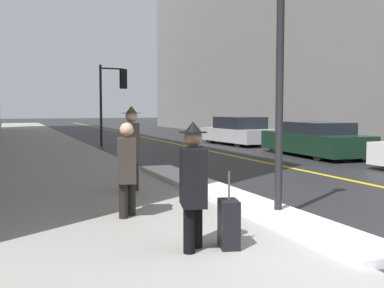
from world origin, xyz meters
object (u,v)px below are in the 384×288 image
pedestrian_trailing (193,181)px  pedestrian_with_shoulder_bag (127,165)px  parked_car_dark_green (314,140)px  lamp_post (280,50)px  parked_car_silver (239,132)px  rolling_suitcase (229,224)px  pedestrian_in_fedora (132,145)px  traffic_light_near (115,88)px

pedestrian_trailing → pedestrian_with_shoulder_bag: size_ratio=1.05×
pedestrian_with_shoulder_bag → parked_car_dark_green: (8.56, 7.12, -0.24)m
lamp_post → parked_car_silver: lamp_post is taller
pedestrian_with_shoulder_bag → lamp_post: bearing=83.4°
parked_car_silver → rolling_suitcase: size_ratio=4.66×
pedestrian_in_fedora → parked_car_silver: pedestrian_in_fedora is taller
pedestrian_trailing → parked_car_silver: 17.12m
pedestrian_in_fedora → pedestrian_with_shoulder_bag: bearing=-1.9°
traffic_light_near → pedestrian_trailing: bearing=-108.4°
lamp_post → pedestrian_with_shoulder_bag: lamp_post is taller
rolling_suitcase → parked_car_silver: bearing=166.8°
lamp_post → pedestrian_in_fedora: size_ratio=2.43×
traffic_light_near → pedestrian_trailing: traffic_light_near is taller
pedestrian_trailing → parked_car_silver: size_ratio=0.35×
pedestrian_trailing → pedestrian_in_fedora: 4.28m
pedestrian_in_fedora → lamp_post: bearing=41.6°
traffic_light_near → pedestrian_in_fedora: (-2.34, -12.43, -1.69)m
lamp_post → parked_car_dark_green: size_ratio=0.87×
pedestrian_with_shoulder_bag → parked_car_silver: size_ratio=0.34×
pedestrian_with_shoulder_bag → parked_car_silver: (8.50, 12.98, -0.21)m
lamp_post → pedestrian_with_shoulder_bag: (-2.22, 0.83, -1.78)m
pedestrian_in_fedora → rolling_suitcase: 4.36m
parked_car_dark_green → parked_car_silver: size_ratio=1.11×
pedestrian_trailing → pedestrian_in_fedora: pedestrian_in_fedora is taller
pedestrian_with_shoulder_bag → rolling_suitcase: 2.30m
pedestrian_with_shoulder_bag → pedestrian_in_fedora: (0.63, 2.21, 0.14)m
rolling_suitcase → pedestrian_trailing: bearing=-82.5°
pedestrian_trailing → pedestrian_with_shoulder_bag: bearing=-157.6°
pedestrian_with_shoulder_bag → rolling_suitcase: (0.75, -2.11, -0.52)m
traffic_light_near → pedestrian_with_shoulder_bag: bearing=-110.8°
parked_car_dark_green → traffic_light_near: bearing=39.4°
traffic_light_near → pedestrian_with_shoulder_bag: (-2.97, -14.64, -1.82)m
lamp_post → parked_car_dark_green: (6.34, 7.95, -2.02)m
pedestrian_in_fedora → rolling_suitcase: pedestrian_in_fedora is taller
traffic_light_near → pedestrian_in_fedora: 12.76m
traffic_light_near → rolling_suitcase: (-2.22, -16.74, -2.34)m
rolling_suitcase → parked_car_dark_green: bearing=153.7°
parked_car_dark_green → pedestrian_with_shoulder_bag: bearing=132.5°
pedestrian_with_shoulder_bag → traffic_light_near: bearing=-177.5°
parked_car_dark_green → parked_car_silver: 5.86m
rolling_suitcase → lamp_post: bearing=144.9°
pedestrian_trailing → parked_car_dark_green: (8.26, 9.17, -0.27)m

